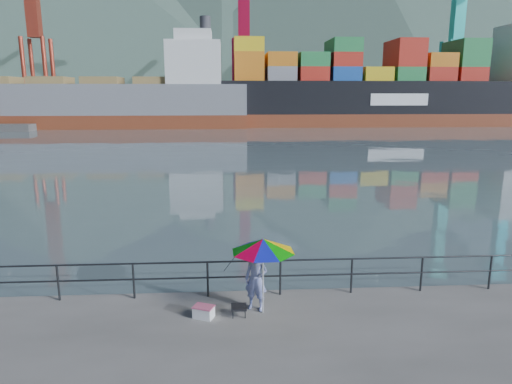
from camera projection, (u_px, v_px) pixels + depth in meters
harbor_water at (222, 112)px, 137.69m from camera, size 500.00×280.00×0.00m
far_dock at (265, 119)px, 102.19m from camera, size 200.00×40.00×0.40m
guardrail at (171, 280)px, 12.41m from camera, size 22.00×0.06×1.03m
mountains at (308, 26)px, 208.36m from camera, size 600.00×332.80×80.00m
port_cranes at (373, 40)px, 91.29m from camera, size 116.00×28.00×38.40m
container_stacks at (351, 105)px, 103.25m from camera, size 58.00×5.40×7.80m
fisherman at (256, 279)px, 11.67m from camera, size 0.70×0.60×1.64m
beach_umbrella at (263, 245)px, 11.26m from camera, size 2.15×2.15×1.97m
folding_stool at (239, 310)px, 11.46m from camera, size 0.39×0.39×0.25m
cooler_bag at (204, 312)px, 11.36m from camera, size 0.57×0.48×0.28m
fishing_rod at (231, 292)px, 12.83m from camera, size 0.41×1.56×1.13m
bulk_carrier at (115, 102)px, 77.27m from camera, size 48.27×8.35×14.50m
container_ship at (398, 92)px, 82.98m from camera, size 64.00×10.67×18.10m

